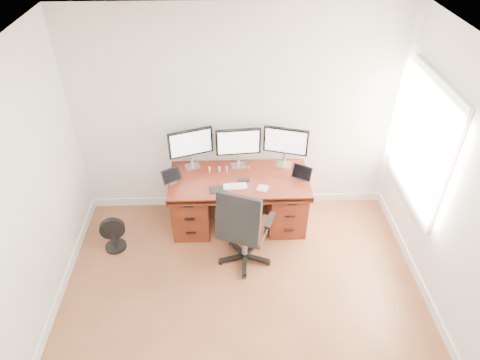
{
  "coord_description": "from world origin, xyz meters",
  "views": [
    {
      "loc": [
        -0.14,
        -2.36,
        3.85
      ],
      "look_at": [
        0.0,
        1.5,
        0.95
      ],
      "focal_mm": 32.0,
      "sensor_mm": 36.0,
      "label": 1
    }
  ],
  "objects_px": {
    "office_chair": "(243,239)",
    "floor_fan": "(113,235)",
    "desk": "(239,199)",
    "keyboard": "(235,186)",
    "monitor_center": "(238,143)"
  },
  "relations": [
    {
      "from": "floor_fan",
      "to": "desk",
      "type": "bearing_deg",
      "value": 2.58
    },
    {
      "from": "office_chair",
      "to": "keyboard",
      "type": "xyz_separation_m",
      "value": [
        -0.08,
        0.49,
        0.39
      ]
    },
    {
      "from": "monitor_center",
      "to": "desk",
      "type": "bearing_deg",
      "value": -94.68
    },
    {
      "from": "desk",
      "to": "monitor_center",
      "type": "xyz_separation_m",
      "value": [
        0.0,
        0.24,
        0.68
      ]
    },
    {
      "from": "office_chair",
      "to": "monitor_center",
      "type": "relative_size",
      "value": 2.03
    },
    {
      "from": "desk",
      "to": "floor_fan",
      "type": "xyz_separation_m",
      "value": [
        -1.54,
        -0.4,
        -0.19
      ]
    },
    {
      "from": "desk",
      "to": "office_chair",
      "type": "xyz_separation_m",
      "value": [
        0.02,
        -0.69,
        -0.03
      ]
    },
    {
      "from": "floor_fan",
      "to": "keyboard",
      "type": "height_order",
      "value": "keyboard"
    },
    {
      "from": "office_chair",
      "to": "floor_fan",
      "type": "height_order",
      "value": "office_chair"
    },
    {
      "from": "office_chair",
      "to": "floor_fan",
      "type": "xyz_separation_m",
      "value": [
        -1.57,
        0.29,
        -0.15
      ]
    },
    {
      "from": "keyboard",
      "to": "floor_fan",
      "type": "bearing_deg",
      "value": -176.58
    },
    {
      "from": "desk",
      "to": "monitor_center",
      "type": "height_order",
      "value": "monitor_center"
    },
    {
      "from": "floor_fan",
      "to": "monitor_center",
      "type": "relative_size",
      "value": 0.81
    },
    {
      "from": "floor_fan",
      "to": "keyboard",
      "type": "relative_size",
      "value": 1.59
    },
    {
      "from": "desk",
      "to": "keyboard",
      "type": "xyz_separation_m",
      "value": [
        -0.05,
        -0.2,
        0.36
      ]
    }
  ]
}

